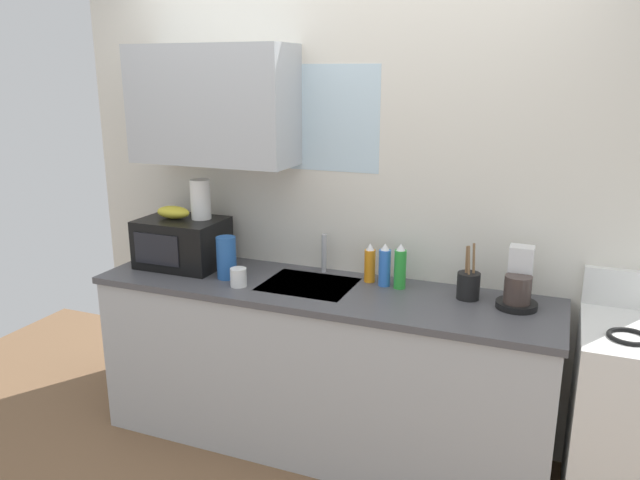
{
  "coord_description": "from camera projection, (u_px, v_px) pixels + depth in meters",
  "views": [
    {
      "loc": [
        1.11,
        -2.74,
        1.96
      ],
      "look_at": [
        0.0,
        0.0,
        1.15
      ],
      "focal_mm": 34.51,
      "sensor_mm": 36.0,
      "label": 1
    }
  ],
  "objects": [
    {
      "name": "counter_unit",
      "position": [
        320.0,
        366.0,
        3.25
      ],
      "size": [
        2.38,
        0.63,
        0.9
      ],
      "color": "#B2B7BC",
      "rests_on": "ground"
    },
    {
      "name": "mug_white",
      "position": [
        238.0,
        277.0,
        3.14
      ],
      "size": [
        0.08,
        0.08,
        0.09
      ],
      "primitive_type": "cylinder",
      "color": "white",
      "rests_on": "counter_unit"
    },
    {
      "name": "paper_towel_roll",
      "position": [
        201.0,
        199.0,
        3.39
      ],
      "size": [
        0.11,
        0.11,
        0.22
      ],
      "primitive_type": "cylinder",
      "color": "white",
      "rests_on": "microwave"
    },
    {
      "name": "banana_bunch",
      "position": [
        173.0,
        212.0,
        3.42
      ],
      "size": [
        0.2,
        0.11,
        0.07
      ],
      "primitive_type": "ellipsoid",
      "color": "gold",
      "rests_on": "microwave"
    },
    {
      "name": "dish_soap_bottle_blue",
      "position": [
        385.0,
        266.0,
        3.13
      ],
      "size": [
        0.06,
        0.06,
        0.22
      ],
      "color": "blue",
      "rests_on": "counter_unit"
    },
    {
      "name": "dish_soap_bottle_green",
      "position": [
        400.0,
        267.0,
        3.09
      ],
      "size": [
        0.06,
        0.06,
        0.23
      ],
      "color": "green",
      "rests_on": "counter_unit"
    },
    {
      "name": "utensil_crock",
      "position": [
        468.0,
        285.0,
        2.96
      ],
      "size": [
        0.11,
        0.11,
        0.27
      ],
      "color": "black",
      "rests_on": "counter_unit"
    },
    {
      "name": "dish_soap_bottle_orange",
      "position": [
        370.0,
        264.0,
        3.19
      ],
      "size": [
        0.06,
        0.06,
        0.21
      ],
      "color": "orange",
      "rests_on": "counter_unit"
    },
    {
      "name": "sink_faucet",
      "position": [
        324.0,
        253.0,
        3.35
      ],
      "size": [
        0.03,
        0.03,
        0.21
      ],
      "primitive_type": "cylinder",
      "color": "#B2B5BA",
      "rests_on": "counter_unit"
    },
    {
      "name": "microwave",
      "position": [
        182.0,
        243.0,
        3.45
      ],
      "size": [
        0.46,
        0.35,
        0.27
      ],
      "color": "black",
      "rests_on": "counter_unit"
    },
    {
      "name": "coffee_maker",
      "position": [
        519.0,
        285.0,
        2.86
      ],
      "size": [
        0.19,
        0.21,
        0.28
      ],
      "color": "black",
      "rests_on": "counter_unit"
    },
    {
      "name": "cereal_canister",
      "position": [
        226.0,
        258.0,
        3.24
      ],
      "size": [
        0.1,
        0.1,
        0.23
      ],
      "primitive_type": "cylinder",
      "color": "#2659A5",
      "rests_on": "counter_unit"
    },
    {
      "name": "kitchen_wall_assembly",
      "position": [
        320.0,
        188.0,
        3.34
      ],
      "size": [
        3.15,
        0.42,
        2.5
      ],
      "color": "silver",
      "rests_on": "ground"
    }
  ]
}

